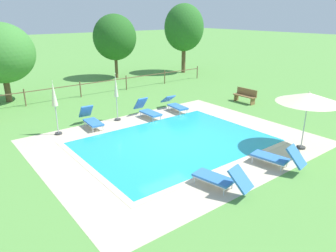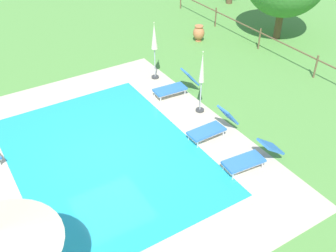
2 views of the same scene
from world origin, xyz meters
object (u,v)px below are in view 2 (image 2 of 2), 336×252
Objects in this scene: sun_lounger_north_near_steps at (176,86)px; sun_lounger_north_mid at (252,157)px; patio_umbrella_closed_row_mid_west at (202,75)px; sun_lounger_north_far at (213,127)px; patio_umbrella_closed_row_west at (154,41)px; terracotta_urn_near_fence at (199,33)px.

sun_lounger_north_near_steps reaches higher than sun_lounger_north_mid.
patio_umbrella_closed_row_mid_west is (-3.43, 0.51, 1.19)m from sun_lounger_north_mid.
sun_lounger_north_far is 0.74× the size of patio_umbrella_closed_row_west.
sun_lounger_north_mid is 9.83m from terracotta_urn_near_fence.
patio_umbrella_closed_row_mid_west is 6.69m from terracotta_urn_near_fence.
patio_umbrella_closed_row_west reaches higher than sun_lounger_north_far.
sun_lounger_north_mid is at bearing 1.61° from sun_lounger_north_far.
sun_lounger_north_near_steps is 5.51m from terracotta_urn_near_fence.
sun_lounger_north_far reaches higher than terracotta_urn_near_fence.
patio_umbrella_closed_row_mid_west is (1.52, 0.11, 1.16)m from sun_lounger_north_near_steps.
sun_lounger_north_far reaches higher than sun_lounger_north_near_steps.
sun_lounger_north_far is at bearing -178.39° from sun_lounger_north_mid.
terracotta_urn_near_fence is (-6.92, 4.35, 0.05)m from sun_lounger_north_far.
patio_umbrella_closed_row_west reaches higher than sun_lounger_north_near_steps.
patio_umbrella_closed_row_west is 4.68m from terracotta_urn_near_fence.
patio_umbrella_closed_row_west is at bearing 174.53° from sun_lounger_north_far.
sun_lounger_north_far is (3.03, -0.45, 0.00)m from sun_lounger_north_near_steps.
terracotta_urn_near_fence reaches higher than sun_lounger_north_mid.
terracotta_urn_near_fence is at bearing 144.97° from patio_umbrella_closed_row_mid_west.
sun_lounger_north_near_steps is at bearing 175.42° from sun_lounger_north_mid.
terracotta_urn_near_fence is at bearing 119.85° from patio_umbrella_closed_row_west.
patio_umbrella_closed_row_west is 1.02× the size of patio_umbrella_closed_row_mid_west.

